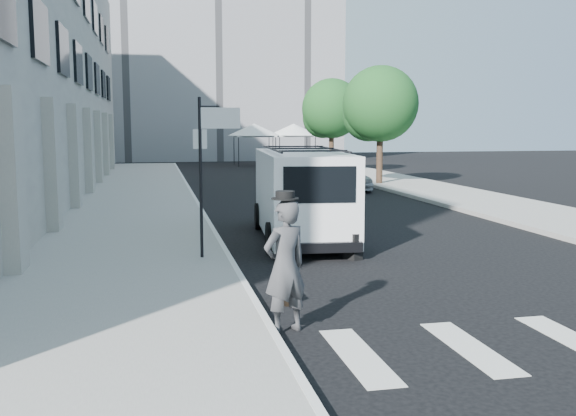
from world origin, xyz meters
name	(u,v)px	position (x,y,z in m)	size (l,w,h in m)	color
ground	(360,294)	(0.00, 0.00, 0.00)	(120.00, 120.00, 0.00)	black
sidewalk_left	(138,198)	(-4.25, 16.00, 0.07)	(4.50, 48.00, 0.15)	gray
sidewalk_right	(405,184)	(9.00, 20.00, 0.07)	(4.00, 56.00, 0.15)	gray
building_far	(212,22)	(2.00, 50.00, 12.50)	(22.00, 12.00, 25.00)	slate
sign_pole	(211,143)	(-2.36, 3.20, 2.65)	(1.03, 0.07, 3.50)	black
tree_near	(378,107)	(7.50, 20.15, 3.97)	(3.80, 3.83, 6.03)	black
tree_far	(330,111)	(7.50, 29.15, 3.97)	(3.80, 3.83, 6.03)	black
tent_left	(254,130)	(4.00, 38.00, 2.71)	(4.00, 4.00, 3.20)	black
tent_right	(294,130)	(7.20, 38.50, 2.71)	(4.00, 4.00, 3.20)	black
businessman	(285,266)	(-1.75, -1.80, 0.99)	(0.72, 0.47, 1.98)	#3A3A3D
briefcase	(286,293)	(-1.43, -0.29, 0.17)	(0.12, 0.44, 0.34)	black
suitcase	(353,246)	(0.82, 3.00, 0.31)	(0.40, 0.49, 1.17)	black
cargo_van	(301,194)	(0.25, 5.85, 1.22)	(2.61, 6.39, 2.35)	white
parked_car_a	(346,176)	(5.28, 18.21, 0.67)	(1.58, 3.93, 1.34)	#AFB3B7
parked_car_b	(326,164)	(6.80, 27.27, 0.72)	(1.52, 4.35, 1.43)	#4D4F54
parked_car_c	(313,160)	(6.80, 30.57, 0.76)	(2.14, 5.26, 1.53)	gray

